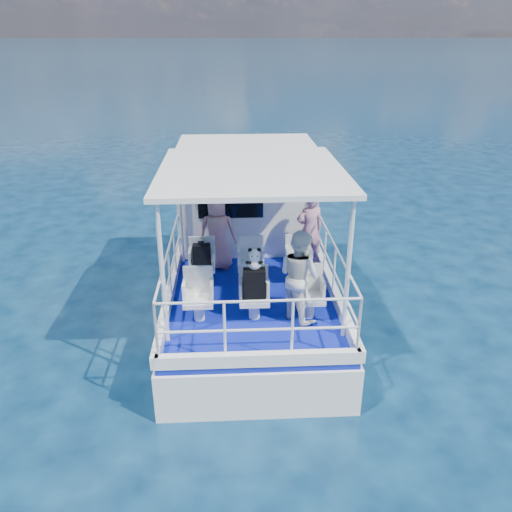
# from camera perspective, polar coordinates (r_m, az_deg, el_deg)

# --- Properties ---
(ground) EXTENTS (2000.00, 2000.00, 0.00)m
(ground) POSITION_cam_1_polar(r_m,az_deg,el_deg) (9.69, -0.53, -8.25)
(ground) COLOR #071C34
(ground) RESTS_ON ground
(hull) EXTENTS (3.00, 7.00, 1.60)m
(hull) POSITION_cam_1_polar(r_m,az_deg,el_deg) (10.55, -0.77, -5.36)
(hull) COLOR white
(hull) RESTS_ON ground
(deck) EXTENTS (2.90, 6.90, 0.10)m
(deck) POSITION_cam_1_polar(r_m,az_deg,el_deg) (10.16, -0.80, -1.17)
(deck) COLOR #0B17A0
(deck) RESTS_ON hull
(cabin) EXTENTS (2.85, 2.00, 2.20)m
(cabin) POSITION_cam_1_polar(r_m,az_deg,el_deg) (10.97, -1.10, 7.17)
(cabin) COLOR white
(cabin) RESTS_ON deck
(canopy) EXTENTS (3.00, 3.20, 0.08)m
(canopy) POSITION_cam_1_polar(r_m,az_deg,el_deg) (8.26, -0.55, 9.76)
(canopy) COLOR white
(canopy) RESTS_ON cabin
(canopy_posts) EXTENTS (2.77, 2.97, 2.20)m
(canopy_posts) POSITION_cam_1_polar(r_m,az_deg,el_deg) (8.56, -0.50, 2.25)
(canopy_posts) COLOR white
(canopy_posts) RESTS_ON deck
(railings) EXTENTS (2.84, 3.59, 1.00)m
(railings) POSITION_cam_1_polar(r_m,az_deg,el_deg) (8.51, -0.39, -2.31)
(railings) COLOR white
(railings) RESTS_ON deck
(seat_port_fwd) EXTENTS (0.48, 0.46, 0.38)m
(seat_port_fwd) POSITION_cam_1_polar(r_m,az_deg,el_deg) (9.35, -6.13, -2.04)
(seat_port_fwd) COLOR silver
(seat_port_fwd) RESTS_ON deck
(seat_center_fwd) EXTENTS (0.48, 0.46, 0.38)m
(seat_center_fwd) POSITION_cam_1_polar(r_m,az_deg,el_deg) (9.34, -0.61, -1.92)
(seat_center_fwd) COLOR silver
(seat_center_fwd) RESTS_ON deck
(seat_stbd_fwd) EXTENTS (0.48, 0.46, 0.38)m
(seat_stbd_fwd) POSITION_cam_1_polar(r_m,az_deg,el_deg) (9.41, 4.88, -1.79)
(seat_stbd_fwd) COLOR silver
(seat_stbd_fwd) RESTS_ON deck
(seat_port_aft) EXTENTS (0.48, 0.46, 0.38)m
(seat_port_aft) POSITION_cam_1_polar(r_m,az_deg,el_deg) (8.20, -6.54, -6.01)
(seat_port_aft) COLOR silver
(seat_port_aft) RESTS_ON deck
(seat_center_aft) EXTENTS (0.48, 0.46, 0.38)m
(seat_center_aft) POSITION_cam_1_polar(r_m,az_deg,el_deg) (8.19, -0.21, -5.88)
(seat_center_aft) COLOR silver
(seat_center_aft) RESTS_ON deck
(seat_stbd_aft) EXTENTS (0.48, 0.46, 0.38)m
(seat_stbd_aft) POSITION_cam_1_polar(r_m,az_deg,el_deg) (8.28, 6.05, -5.69)
(seat_stbd_aft) COLOR silver
(seat_stbd_aft) RESTS_ON deck
(passenger_port_fwd) EXTENTS (0.59, 0.44, 1.50)m
(passenger_port_fwd) POSITION_cam_1_polar(r_m,az_deg,el_deg) (9.74, -4.42, 2.72)
(passenger_port_fwd) COLOR tan
(passenger_port_fwd) RESTS_ON deck
(passenger_stbd_fwd) EXTENTS (0.62, 0.48, 1.52)m
(passenger_stbd_fwd) POSITION_cam_1_polar(r_m,az_deg,el_deg) (9.87, 6.14, 3.01)
(passenger_stbd_fwd) COLOR #C47F96
(passenger_stbd_fwd) RESTS_ON deck
(passenger_stbd_aft) EXTENTS (0.91, 0.94, 1.52)m
(passenger_stbd_aft) POSITION_cam_1_polar(r_m,az_deg,el_deg) (7.97, 4.94, -2.24)
(passenger_stbd_aft) COLOR white
(passenger_stbd_aft) RESTS_ON deck
(backpack_port) EXTENTS (0.32, 0.18, 0.42)m
(backpack_port) POSITION_cam_1_polar(r_m,az_deg,el_deg) (9.13, -6.22, 0.07)
(backpack_port) COLOR black
(backpack_port) RESTS_ON seat_port_fwd
(backpack_center) EXTENTS (0.35, 0.19, 0.52)m
(backpack_center) POSITION_cam_1_polar(r_m,az_deg,el_deg) (7.93, -0.19, -3.26)
(backpack_center) COLOR black
(backpack_center) RESTS_ON seat_center_aft
(compact_camera) EXTENTS (0.11, 0.06, 0.06)m
(compact_camera) POSITION_cam_1_polar(r_m,az_deg,el_deg) (9.03, -6.31, 1.47)
(compact_camera) COLOR black
(compact_camera) RESTS_ON backpack_port
(panda) EXTENTS (0.23, 0.19, 0.36)m
(panda) POSITION_cam_1_polar(r_m,az_deg,el_deg) (7.75, -0.17, -0.32)
(panda) COLOR silver
(panda) RESTS_ON backpack_center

